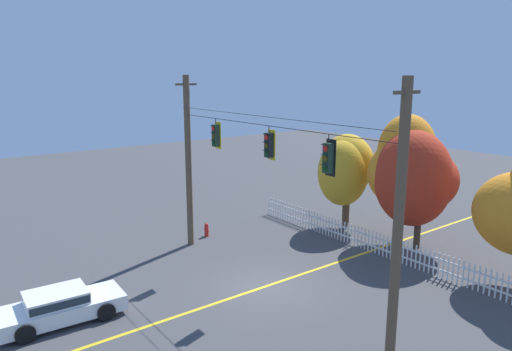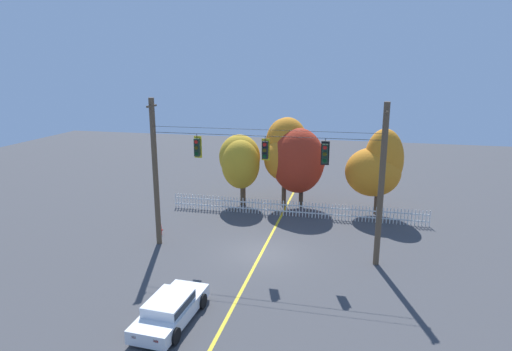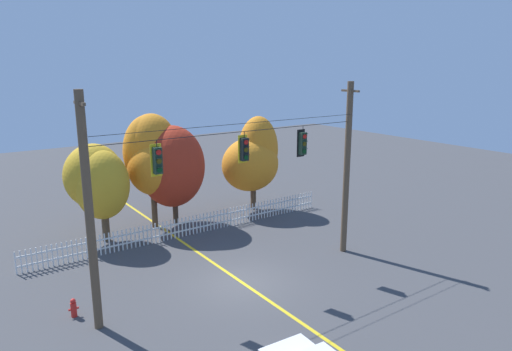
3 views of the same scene
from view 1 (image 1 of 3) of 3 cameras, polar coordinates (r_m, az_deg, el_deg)
The scene contains 12 objects.
ground at distance 19.93m, azimuth 1.15°, elevation -13.24°, with size 80.00×80.00×0.00m, color #424244.
lane_centerline_stripe at distance 19.93m, azimuth 1.15°, elevation -13.23°, with size 0.16×36.00×0.01m, color gold.
signal_support_span at distance 18.50m, azimuth 1.20°, elevation -1.05°, with size 12.70×1.10×8.51m.
traffic_signal_northbound_secondary at distance 21.15m, azimuth -4.86°, elevation 4.84°, with size 0.43×0.38×1.36m.
traffic_signal_eastbound_side at distance 18.07m, azimuth 1.59°, elevation 3.69°, with size 0.43×0.38×1.32m.
traffic_signal_southbound_primary at distance 15.78m, azimuth 8.71°, elevation 2.10°, with size 0.43×0.38×1.42m.
white_picket_fence at distance 23.47m, azimuth 15.33°, elevation -8.22°, with size 17.76×0.06×1.10m.
autumn_maple_near_fence at distance 26.78m, azimuth 10.69°, elevation 0.83°, with size 3.18×3.34×5.29m.
autumn_maple_mid at distance 25.05m, azimuth 17.28°, elevation 1.72°, with size 3.19×3.38×6.60m.
autumn_oak_far_east at distance 24.38m, azimuth 18.67°, elevation -0.37°, with size 3.85×4.02×5.93m.
parked_car at distance 18.50m, azimuth -22.58°, elevation -14.28°, with size 2.00×4.29×1.15m.
fire_hydrant at distance 25.64m, azimuth -5.99°, elevation -6.53°, with size 0.38×0.22×0.74m.
Camera 1 is at (14.14, -11.15, 8.55)m, focal length 33.17 mm.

